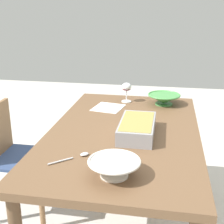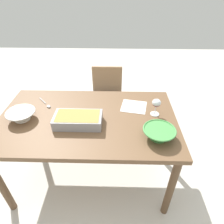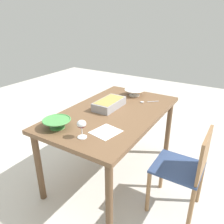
# 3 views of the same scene
# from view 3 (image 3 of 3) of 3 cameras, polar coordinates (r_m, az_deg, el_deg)

# --- Properties ---
(ground_plane) EXTENTS (8.00, 8.00, 0.00)m
(ground_plane) POSITION_cam_3_polar(r_m,az_deg,el_deg) (2.57, 0.27, -15.21)
(ground_plane) COLOR beige
(dining_table) EXTENTS (1.47, 0.87, 0.74)m
(dining_table) POSITION_cam_3_polar(r_m,az_deg,el_deg) (2.21, 0.30, -1.69)
(dining_table) COLOR brown
(dining_table) RESTS_ON ground_plane
(chair) EXTENTS (0.38, 0.40, 0.81)m
(chair) POSITION_cam_3_polar(r_m,az_deg,el_deg) (1.99, 18.63, -13.69)
(chair) COLOR #334772
(chair) RESTS_ON ground_plane
(wine_glass) EXTENTS (0.07, 0.07, 0.15)m
(wine_glass) POSITION_cam_3_polar(r_m,az_deg,el_deg) (1.69, -7.87, -3.43)
(wine_glass) COLOR white
(wine_glass) RESTS_ON dining_table
(casserole_dish) EXTENTS (0.37, 0.19, 0.08)m
(casserole_dish) POSITION_cam_3_polar(r_m,az_deg,el_deg) (2.25, -0.71, 2.25)
(casserole_dish) COLOR #99999E
(casserole_dish) RESTS_ON dining_table
(mixing_bowl) EXTENTS (0.23, 0.23, 0.08)m
(mixing_bowl) POSITION_cam_3_polar(r_m,az_deg,el_deg) (2.61, 5.76, 5.14)
(mixing_bowl) COLOR white
(mixing_bowl) RESTS_ON dining_table
(small_bowl) EXTENTS (0.24, 0.24, 0.08)m
(small_bowl) POSITION_cam_3_polar(r_m,az_deg,el_deg) (1.90, -14.04, -2.76)
(small_bowl) COLOR #4C994C
(small_bowl) RESTS_ON dining_table
(serving_spoon) EXTENTS (0.15, 0.17, 0.01)m
(serving_spoon) POSITION_cam_3_polar(r_m,az_deg,el_deg) (2.43, 8.61, 2.62)
(serving_spoon) COLOR silver
(serving_spoon) RESTS_ON dining_table
(napkin) EXTENTS (0.25, 0.23, 0.00)m
(napkin) POSITION_cam_3_polar(r_m,az_deg,el_deg) (1.80, -1.60, -5.13)
(napkin) COLOR white
(napkin) RESTS_ON dining_table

